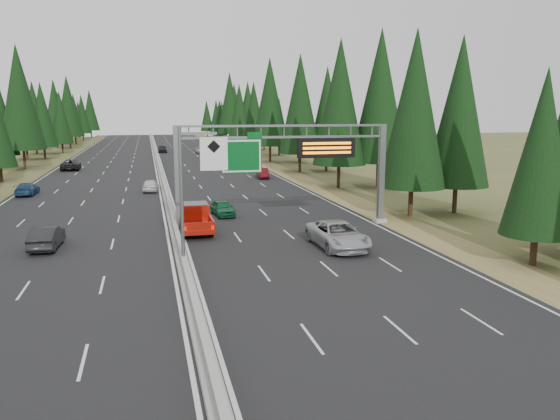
{
  "coord_description": "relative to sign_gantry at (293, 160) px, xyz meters",
  "views": [
    {
      "loc": [
        -1.72,
        -4.78,
        8.85
      ],
      "look_at": [
        4.31,
        20.0,
        4.23
      ],
      "focal_mm": 35.0,
      "sensor_mm": 36.0,
      "label": 1
    }
  ],
  "objects": [
    {
      "name": "car_ahead_dkred",
      "position": [
        4.21,
        31.01,
        -4.53
      ],
      "size": [
        1.76,
        4.09,
        1.31
      ],
      "primitive_type": "imported",
      "rotation": [
        0.0,
        0.0,
        -0.1
      ],
      "color": "#520B12",
      "rests_on": "road"
    },
    {
      "name": "car_onc_blue",
      "position": [
        -23.23,
        22.43,
        -4.52
      ],
      "size": [
        1.92,
        4.6,
        1.33
      ],
      "primitive_type": "imported",
      "rotation": [
        0.0,
        0.0,
        3.13
      ],
      "color": "navy",
      "rests_on": "road"
    },
    {
      "name": "hov_sign_pole",
      "position": [
        -8.33,
        -9.92,
        -0.54
      ],
      "size": [
        2.8,
        0.5,
        8.0
      ],
      "color": "slate",
      "rests_on": "road"
    },
    {
      "name": "car_onc_far",
      "position": [
        -22.02,
        48.2,
        -4.39
      ],
      "size": [
        2.9,
        5.87,
        1.6
      ],
      "primitive_type": "imported",
      "rotation": [
        0.0,
        0.0,
        3.18
      ],
      "color": "black",
      "rests_on": "road"
    },
    {
      "name": "car_onc_white",
      "position": [
        -10.42,
        22.03,
        -4.51
      ],
      "size": [
        1.99,
        4.15,
        1.37
      ],
      "primitive_type": "imported",
      "rotation": [
        0.0,
        0.0,
        3.04
      ],
      "color": "silver",
      "rests_on": "road"
    },
    {
      "name": "car_onc_near",
      "position": [
        -17.21,
        -2.64,
        -4.45
      ],
      "size": [
        1.74,
        4.53,
        1.47
      ],
      "primitive_type": "imported",
      "rotation": [
        0.0,
        0.0,
        3.1
      ],
      "color": "black",
      "rests_on": "road"
    },
    {
      "name": "car_ahead_white",
      "position": [
        0.66,
        78.04,
        -4.52
      ],
      "size": [
        2.36,
        4.86,
        1.33
      ],
      "primitive_type": "imported",
      "rotation": [
        0.0,
        0.0,
        -0.03
      ],
      "color": "#B4B4B4",
      "rests_on": "road"
    },
    {
      "name": "median_barrier",
      "position": [
        -8.92,
        45.12,
        -4.85
      ],
      "size": [
        0.7,
        260.0,
        0.85
      ],
      "color": "gray",
      "rests_on": "road"
    },
    {
      "name": "car_ahead_far",
      "position": [
        -7.42,
        81.31,
        -4.38
      ],
      "size": [
        2.01,
        4.81,
        1.63
      ],
      "primitive_type": "imported",
      "rotation": [
        0.0,
        0.0,
        -0.02
      ],
      "color": "black",
      "rests_on": "road"
    },
    {
      "name": "shoulder_left",
      "position": [
        -26.72,
        45.12,
        -5.24
      ],
      "size": [
        3.6,
        260.0,
        0.06
      ],
      "primitive_type": "cube",
      "color": "#474D24",
      "rests_on": "ground"
    },
    {
      "name": "road",
      "position": [
        -8.92,
        45.12,
        -5.23
      ],
      "size": [
        32.0,
        260.0,
        0.08
      ],
      "primitive_type": "cube",
      "color": "black",
      "rests_on": "ground"
    },
    {
      "name": "car_ahead_dkgrey",
      "position": [
        0.97,
        62.24,
        -4.37
      ],
      "size": [
        2.49,
        5.71,
        1.63
      ],
      "primitive_type": "imported",
      "rotation": [
        0.0,
        0.0,
        -0.04
      ],
      "color": "black",
      "rests_on": "road"
    },
    {
      "name": "silver_minivan",
      "position": [
        1.22,
        -6.87,
        -4.35
      ],
      "size": [
        3.04,
        6.17,
        1.68
      ],
      "primitive_type": "imported",
      "rotation": [
        0.0,
        0.0,
        0.04
      ],
      "color": "#AAABAE",
      "rests_on": "road"
    },
    {
      "name": "red_pickup",
      "position": [
        -7.42,
        0.47,
        -4.08
      ],
      "size": [
        2.19,
        6.14,
        2.0
      ],
      "color": "black",
      "rests_on": "road"
    },
    {
      "name": "tree_row_right",
      "position": [
        13.26,
        29.93,
        4.2
      ],
      "size": [
        12.02,
        239.97,
        18.97
      ],
      "color": "black",
      "rests_on": "ground"
    },
    {
      "name": "car_ahead_green",
      "position": [
        -4.58,
        5.95,
        -4.53
      ],
      "size": [
        1.94,
        4.0,
        1.31
      ],
      "primitive_type": "imported",
      "rotation": [
        0.0,
        0.0,
        0.1
      ],
      "color": "#145935",
      "rests_on": "road"
    },
    {
      "name": "sign_gantry",
      "position": [
        0.0,
        0.0,
        0.0
      ],
      "size": [
        16.75,
        0.98,
        7.8
      ],
      "color": "slate",
      "rests_on": "road"
    },
    {
      "name": "shoulder_right",
      "position": [
        8.88,
        45.12,
        -5.24
      ],
      "size": [
        3.6,
        260.0,
        0.06
      ],
      "primitive_type": "cube",
      "color": "olive",
      "rests_on": "ground"
    }
  ]
}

